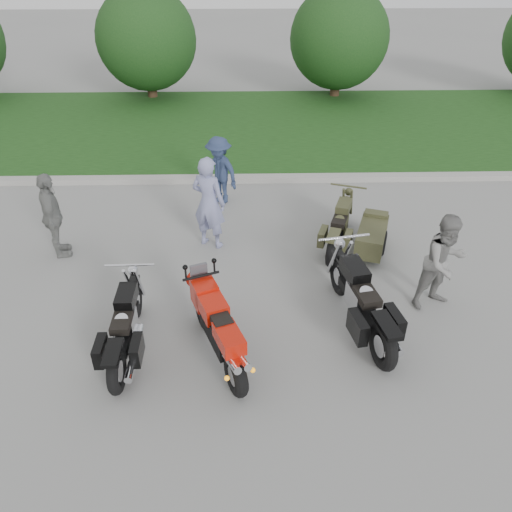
{
  "coord_description": "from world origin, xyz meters",
  "views": [
    {
      "loc": [
        0.51,
        -5.97,
        5.51
      ],
      "look_at": [
        0.68,
        1.22,
        0.8
      ],
      "focal_mm": 35.0,
      "sensor_mm": 36.0,
      "label": 1
    }
  ],
  "objects_px": {
    "cruiser_right": "(363,305)",
    "cruiser_sidecar": "(358,233)",
    "cruiser_left": "(125,330)",
    "sportbike_red": "(218,329)",
    "person_grey": "(444,262)",
    "person_back": "(53,216)",
    "person_denim": "(219,171)",
    "person_stripe": "(209,203)"
  },
  "relations": [
    {
      "from": "person_stripe",
      "to": "person_back",
      "type": "distance_m",
      "value": 3.03
    },
    {
      "from": "person_grey",
      "to": "person_back",
      "type": "xyz_separation_m",
      "value": [
        -7.04,
        1.76,
        0.0
      ]
    },
    {
      "from": "person_stripe",
      "to": "person_denim",
      "type": "xyz_separation_m",
      "value": [
        0.13,
        1.93,
        -0.15
      ]
    },
    {
      "from": "person_stripe",
      "to": "person_grey",
      "type": "distance_m",
      "value": 4.53
    },
    {
      "from": "sportbike_red",
      "to": "person_grey",
      "type": "height_order",
      "value": "person_grey"
    },
    {
      "from": "cruiser_left",
      "to": "cruiser_sidecar",
      "type": "height_order",
      "value": "cruiser_left"
    },
    {
      "from": "person_back",
      "to": "cruiser_right",
      "type": "bearing_deg",
      "value": -131.26
    },
    {
      "from": "person_stripe",
      "to": "cruiser_sidecar",
      "type": "bearing_deg",
      "value": -160.13
    },
    {
      "from": "cruiser_right",
      "to": "cruiser_sidecar",
      "type": "bearing_deg",
      "value": 69.69
    },
    {
      "from": "cruiser_right",
      "to": "sportbike_red",
      "type": "bearing_deg",
      "value": -175.72
    },
    {
      "from": "sportbike_red",
      "to": "cruiser_left",
      "type": "bearing_deg",
      "value": 151.96
    },
    {
      "from": "person_stripe",
      "to": "person_grey",
      "type": "height_order",
      "value": "person_stripe"
    },
    {
      "from": "cruiser_right",
      "to": "person_grey",
      "type": "bearing_deg",
      "value": 13.13
    },
    {
      "from": "sportbike_red",
      "to": "cruiser_right",
      "type": "relative_size",
      "value": 0.8
    },
    {
      "from": "sportbike_red",
      "to": "person_stripe",
      "type": "relative_size",
      "value": 1.06
    },
    {
      "from": "cruiser_left",
      "to": "cruiser_right",
      "type": "height_order",
      "value": "cruiser_right"
    },
    {
      "from": "cruiser_sidecar",
      "to": "person_back",
      "type": "height_order",
      "value": "person_back"
    },
    {
      "from": "person_grey",
      "to": "person_denim",
      "type": "distance_m",
      "value": 5.59
    },
    {
      "from": "person_stripe",
      "to": "person_denim",
      "type": "distance_m",
      "value": 1.94
    },
    {
      "from": "cruiser_left",
      "to": "person_grey",
      "type": "bearing_deg",
      "value": 11.1
    },
    {
      "from": "person_stripe",
      "to": "cruiser_right",
      "type": "bearing_deg",
      "value": 159.14
    },
    {
      "from": "cruiser_sidecar",
      "to": "person_denim",
      "type": "xyz_separation_m",
      "value": [
        -2.86,
        2.22,
        0.42
      ]
    },
    {
      "from": "cruiser_right",
      "to": "cruiser_sidecar",
      "type": "height_order",
      "value": "cruiser_right"
    },
    {
      "from": "cruiser_left",
      "to": "person_back",
      "type": "distance_m",
      "value": 3.45
    },
    {
      "from": "cruiser_sidecar",
      "to": "person_stripe",
      "type": "bearing_deg",
      "value": -166.16
    },
    {
      "from": "cruiser_left",
      "to": "person_denim",
      "type": "distance_m",
      "value": 5.25
    },
    {
      "from": "person_grey",
      "to": "person_back",
      "type": "height_order",
      "value": "person_back"
    },
    {
      "from": "cruiser_sidecar",
      "to": "cruiser_left",
      "type": "bearing_deg",
      "value": -125.52
    },
    {
      "from": "person_stripe",
      "to": "person_denim",
      "type": "bearing_deg",
      "value": -68.25
    },
    {
      "from": "person_stripe",
      "to": "person_back",
      "type": "bearing_deg",
      "value": 31.36
    },
    {
      "from": "sportbike_red",
      "to": "person_back",
      "type": "xyz_separation_m",
      "value": [
        -3.31,
        3.02,
        0.28
      ]
    },
    {
      "from": "cruiser_left",
      "to": "person_back",
      "type": "height_order",
      "value": "person_back"
    },
    {
      "from": "sportbike_red",
      "to": "person_stripe",
      "type": "xyz_separation_m",
      "value": [
        -0.31,
        3.32,
        0.37
      ]
    },
    {
      "from": "sportbike_red",
      "to": "person_stripe",
      "type": "bearing_deg",
      "value": 73.73
    },
    {
      "from": "person_stripe",
      "to": "person_back",
      "type": "height_order",
      "value": "person_stripe"
    },
    {
      "from": "cruiser_left",
      "to": "person_grey",
      "type": "height_order",
      "value": "person_grey"
    },
    {
      "from": "person_grey",
      "to": "person_denim",
      "type": "xyz_separation_m",
      "value": [
        -3.91,
        3.99,
        -0.06
      ]
    },
    {
      "from": "cruiser_right",
      "to": "person_denim",
      "type": "distance_m",
      "value": 5.26
    },
    {
      "from": "sportbike_red",
      "to": "cruiser_left",
      "type": "xyz_separation_m",
      "value": [
        -1.42,
        0.16,
        -0.15
      ]
    },
    {
      "from": "person_back",
      "to": "person_stripe",
      "type": "bearing_deg",
      "value": -102.17
    },
    {
      "from": "person_grey",
      "to": "person_denim",
      "type": "relative_size",
      "value": 1.07
    },
    {
      "from": "cruiser_sidecar",
      "to": "person_back",
      "type": "xyz_separation_m",
      "value": [
        -5.99,
        -0.01,
        0.48
      ]
    }
  ]
}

